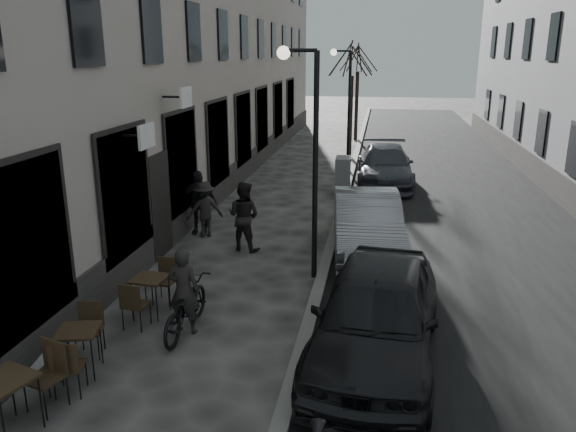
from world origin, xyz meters
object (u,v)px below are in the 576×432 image
(pedestrian_mid, at_px, (205,210))
(tree_far, at_px, (358,57))
(utility_cabinet, at_px, (343,177))
(car_far, at_px, (385,166))
(bicycle, at_px, (185,307))
(bistro_set_b, at_px, (80,347))
(streetlamp_near, at_px, (308,140))
(tree_near, at_px, (352,59))
(bistro_set_a, at_px, (7,400))
(car_near, at_px, (376,314))
(bistro_set_c, at_px, (151,292))
(sign_board, at_px, (29,344))
(pedestrian_far, at_px, (198,202))
(car_mid, at_px, (367,224))
(streetlamp_far, at_px, (345,97))
(pedestrian_near, at_px, (244,216))

(pedestrian_mid, bearing_deg, tree_far, -128.97)
(utility_cabinet, distance_m, car_far, 2.57)
(tree_far, xyz_separation_m, bicycle, (-1.92, -24.01, -4.16))
(tree_far, relative_size, bistro_set_b, 3.58)
(streetlamp_near, xyz_separation_m, tree_near, (0.07, 15.00, 1.50))
(bistro_set_a, relative_size, bicycle, 0.92)
(tree_far, relative_size, car_near, 1.17)
(car_far, bearing_deg, bistro_set_a, -108.88)
(utility_cabinet, bearing_deg, car_near, -84.30)
(bicycle, xyz_separation_m, car_far, (3.59, 12.73, 0.24))
(bistro_set_c, relative_size, sign_board, 1.33)
(tree_near, relative_size, car_far, 1.12)
(bistro_set_b, height_order, pedestrian_far, pedestrian_far)
(car_far, bearing_deg, car_mid, -94.83)
(streetlamp_far, relative_size, car_mid, 1.09)
(tree_near, height_order, sign_board, tree_near)
(bistro_set_c, bearing_deg, car_mid, 52.41)
(bistro_set_a, distance_m, bicycle, 3.43)
(tree_near, height_order, pedestrian_mid, tree_near)
(streetlamp_far, bearing_deg, bicycle, -97.00)
(bistro_set_c, distance_m, sign_board, 2.52)
(car_near, bearing_deg, tree_near, 100.31)
(streetlamp_near, xyz_separation_m, car_far, (1.75, 9.72, -2.42))
(bistro_set_a, bearing_deg, bistro_set_c, 100.42)
(pedestrian_near, bearing_deg, tree_near, -81.85)
(car_mid, bearing_deg, streetlamp_far, 91.50)
(pedestrian_mid, distance_m, car_mid, 4.51)
(tree_near, relative_size, pedestrian_far, 3.13)
(pedestrian_mid, xyz_separation_m, car_mid, (4.47, -0.57, -0.01))
(bicycle, xyz_separation_m, pedestrian_near, (-0.00, 4.56, 0.41))
(streetlamp_far, relative_size, car_far, 1.00)
(pedestrian_near, bearing_deg, tree_far, -79.36)
(tree_near, xyz_separation_m, car_mid, (1.22, -13.15, -3.89))
(car_far, bearing_deg, streetlamp_far, 125.97)
(streetlamp_near, relative_size, pedestrian_near, 2.80)
(streetlamp_far, xyz_separation_m, car_near, (1.61, -15.42, -2.33))
(bistro_set_b, xyz_separation_m, pedestrian_near, (1.18, 6.16, 0.44))
(utility_cabinet, distance_m, pedestrian_mid, 6.24)
(car_near, bearing_deg, car_mid, 98.94)
(pedestrian_mid, relative_size, pedestrian_far, 0.86)
(streetlamp_far, height_order, utility_cabinet, streetlamp_far)
(streetlamp_near, distance_m, streetlamp_far, 12.00)
(streetlamp_near, distance_m, sign_board, 6.63)
(bistro_set_c, relative_size, pedestrian_far, 0.87)
(streetlamp_near, xyz_separation_m, bicycle, (-1.84, -3.01, -2.66))
(bistro_set_a, distance_m, bistro_set_c, 3.75)
(pedestrian_far, xyz_separation_m, car_mid, (4.72, -0.82, -0.14))
(streetlamp_near, bearing_deg, bicycle, -121.50)
(sign_board, bearing_deg, bicycle, 42.13)
(tree_far, distance_m, utility_cabinet, 13.96)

